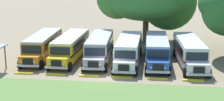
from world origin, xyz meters
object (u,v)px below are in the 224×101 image
at_px(parked_bus_slot_0, 43,45).
at_px(parked_bus_slot_2, 100,47).
at_px(parked_bus_slot_4, 157,49).
at_px(parked_bus_slot_5, 189,51).
at_px(parked_bus_slot_1, 70,46).
at_px(parked_bus_slot_3, 129,49).

distance_m(parked_bus_slot_0, parked_bus_slot_2, 7.01).
xyz_separation_m(parked_bus_slot_0, parked_bus_slot_4, (13.74, -0.35, 0.00)).
distance_m(parked_bus_slot_0, parked_bus_slot_4, 13.74).
xyz_separation_m(parked_bus_slot_0, parked_bus_slot_5, (17.39, -0.69, 0.00)).
bearing_deg(parked_bus_slot_1, parked_bus_slot_4, 89.84).
distance_m(parked_bus_slot_0, parked_bus_slot_5, 17.41).
xyz_separation_m(parked_bus_slot_4, parked_bus_slot_5, (3.66, -0.34, 0.00)).
distance_m(parked_bus_slot_3, parked_bus_slot_5, 6.87).
xyz_separation_m(parked_bus_slot_2, parked_bus_slot_3, (3.51, -0.72, 0.00)).
height_order(parked_bus_slot_0, parked_bus_slot_1, same).
relative_size(parked_bus_slot_0, parked_bus_slot_4, 1.00).
bearing_deg(parked_bus_slot_4, parked_bus_slot_1, -92.30).
bearing_deg(parked_bus_slot_3, parked_bus_slot_1, -95.12).
height_order(parked_bus_slot_1, parked_bus_slot_4, same).
relative_size(parked_bus_slot_1, parked_bus_slot_5, 0.99).
bearing_deg(parked_bus_slot_1, parked_bus_slot_5, 88.56).
xyz_separation_m(parked_bus_slot_1, parked_bus_slot_2, (3.51, 0.10, 0.00)).
height_order(parked_bus_slot_3, parked_bus_slot_5, same).
distance_m(parked_bus_slot_1, parked_bus_slot_4, 10.23).
bearing_deg(parked_bus_slot_2, parked_bus_slot_4, 85.28).
height_order(parked_bus_slot_1, parked_bus_slot_5, same).
relative_size(parked_bus_slot_1, parked_bus_slot_4, 1.00).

